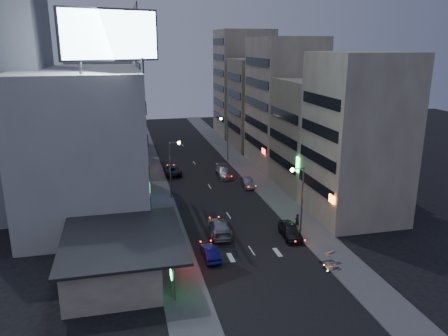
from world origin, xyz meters
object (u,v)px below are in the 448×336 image
object	(u,v)px
parked_car_right_mid	(248,183)
scooter_black_b	(333,254)
scooter_silver_a	(337,260)
road_car_silver	(220,227)
scooter_blue	(340,257)
parked_car_right_near	(290,231)
person	(297,221)
road_car_blue	(210,253)
parked_car_left	(173,170)
scooter_silver_b	(332,246)
parked_car_right_far	(224,172)
scooter_black_a	(339,263)

from	to	relation	value
parked_car_right_mid	scooter_black_b	size ratio (longest dim) A/B	2.22
parked_car_right_mid	scooter_silver_a	size ratio (longest dim) A/B	2.25
road_car_silver	scooter_blue	bearing A→B (deg)	143.49
parked_car_right_near	person	size ratio (longest dim) A/B	2.71
road_car_blue	person	size ratio (longest dim) A/B	2.34
parked_car_left	person	size ratio (longest dim) A/B	3.15
parked_car_right_mid	scooter_silver_b	bearing A→B (deg)	-79.66
parked_car_right_near	scooter_silver_a	distance (m)	7.63
parked_car_left	scooter_black_b	bearing A→B (deg)	109.45
road_car_blue	road_car_silver	xyz separation A→B (m)	(2.24, 5.58, 0.18)
road_car_silver	scooter_black_b	world-z (taller)	road_car_silver
road_car_blue	scooter_blue	size ratio (longest dim) A/B	2.43
parked_car_left	parked_car_right_far	bearing A→B (deg)	156.91
parked_car_left	road_car_silver	world-z (taller)	road_car_silver
parked_car_left	scooter_silver_b	distance (m)	34.47
parked_car_right_mid	scooter_black_b	distance (m)	24.44
parked_car_right_far	scooter_black_b	bearing A→B (deg)	-79.79
parked_car_left	scooter_silver_b	bearing A→B (deg)	111.71
scooter_silver_a	scooter_blue	bearing A→B (deg)	-40.16
scooter_silver_a	road_car_blue	bearing A→B (deg)	69.68
parked_car_left	parked_car_right_far	xyz separation A→B (m)	(7.98, -3.41, 0.03)
parked_car_left	scooter_black_a	world-z (taller)	parked_car_left
parked_car_right_mid	scooter_blue	size ratio (longest dim) A/B	2.42
parked_car_left	road_car_silver	bearing A→B (deg)	95.42
road_car_blue	scooter_silver_b	bearing A→B (deg)	173.01
road_car_silver	scooter_silver_b	size ratio (longest dim) A/B	3.28
parked_car_right_near	parked_car_left	distance (m)	29.35
scooter_silver_b	scooter_black_a	bearing A→B (deg)	141.00
parked_car_right_far	scooter_black_b	size ratio (longest dim) A/B	2.98
road_car_silver	scooter_silver_a	xyz separation A→B (m)	(9.41, -10.04, -0.18)
parked_car_right_near	scooter_black_b	xyz separation A→B (m)	(2.06, -6.10, -0.13)
parked_car_right_near	road_car_blue	bearing A→B (deg)	-158.66
parked_car_right_near	person	bearing A→B (deg)	55.37
parked_car_right_near	scooter_blue	xyz separation A→B (m)	(2.52, -6.69, -0.17)
parked_car_right_far	road_car_silver	distance (m)	22.31
parked_car_right_mid	person	world-z (taller)	person
road_car_blue	scooter_blue	bearing A→B (deg)	162.48
scooter_black_a	scooter_silver_b	distance (m)	3.50
scooter_blue	scooter_black_b	bearing A→B (deg)	32.04
person	parked_car_left	bearing A→B (deg)	-83.09
parked_car_left	parked_car_right_near	bearing A→B (deg)	109.61
parked_car_right_near	scooter_black_a	world-z (taller)	parked_car_right_near
parked_car_right_far	scooter_silver_a	size ratio (longest dim) A/B	3.02
parked_car_left	scooter_blue	xyz separation A→B (m)	(12.34, -34.35, -0.13)
parked_car_left	road_car_blue	size ratio (longest dim) A/B	1.34
road_car_blue	scooter_silver_a	bearing A→B (deg)	158.68
parked_car_right_far	scooter_black_b	xyz separation A→B (m)	(3.90, -30.35, -0.11)
parked_car_right_near	road_car_silver	world-z (taller)	road_car_silver
road_car_blue	scooter_black_b	size ratio (longest dim) A/B	2.23
parked_car_right_mid	scooter_silver_b	size ratio (longest dim) A/B	2.27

